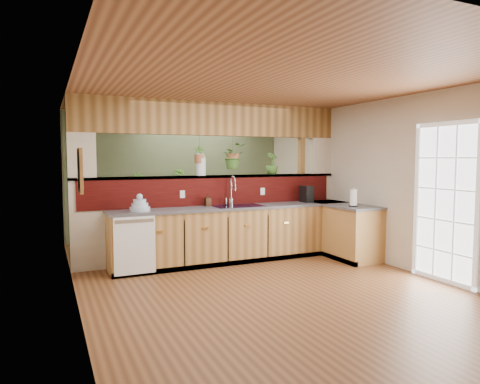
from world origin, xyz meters
name	(u,v)px	position (x,y,z in m)	size (l,w,h in m)	color
ground	(250,277)	(0.00, 0.00, 0.00)	(4.60, 7.00, 0.01)	brown
ceiling	(250,90)	(0.00, 0.00, 2.60)	(4.60, 7.00, 0.01)	brown
wall_back	(179,176)	(0.00, 3.50, 1.30)	(4.60, 0.02, 2.60)	beige
wall_left	(73,190)	(-2.30, 0.00, 1.30)	(0.02, 7.00, 2.60)	beige
wall_right	(378,182)	(2.30, 0.00, 1.30)	(0.02, 7.00, 2.60)	beige
pass_through_partition	(217,187)	(0.03, 1.35, 1.19)	(4.60, 0.21, 2.60)	beige
pass_through_ledge	(215,176)	(0.00, 1.35, 1.37)	(4.60, 0.21, 0.04)	brown
header_beam	(215,119)	(0.00, 1.35, 2.33)	(4.60, 0.15, 0.55)	brown
sage_backwall	(179,176)	(0.00, 3.48, 1.30)	(4.55, 0.02, 2.55)	#5B6D4A
countertop	(272,232)	(0.84, 0.87, 0.45)	(4.14, 1.52, 0.90)	olive
dishwasher	(135,245)	(-1.48, 0.66, 0.46)	(0.58, 0.03, 0.82)	white
navy_sink	(238,211)	(0.25, 0.98, 0.82)	(0.82, 0.50, 0.18)	black
french_door	(445,205)	(2.27, -1.30, 1.05)	(0.06, 1.02, 2.16)	white
framed_print	(80,171)	(-2.27, -0.80, 1.55)	(0.04, 0.35, 0.45)	olive
faucet	(232,189)	(0.21, 1.13, 1.16)	(0.21, 0.21, 0.49)	#B7B7B2
dish_stack	(140,206)	(-1.35, 0.92, 0.98)	(0.30, 0.30, 0.26)	#AABFDB
soap_dispenser	(208,200)	(-0.21, 1.14, 1.00)	(0.09, 0.09, 0.20)	#382114
coffee_maker	(307,195)	(1.61, 1.01, 1.03)	(0.15, 0.26, 0.29)	black
paper_towel	(353,198)	(1.90, 0.12, 1.03)	(0.14, 0.14, 0.29)	black
glass_jar	(201,164)	(-0.26, 1.35, 1.58)	(0.17, 0.17, 0.38)	silver
ledge_plant_right	(272,163)	(1.09, 1.35, 1.58)	(0.22, 0.22, 0.39)	#366021
hanging_plant_a	(200,150)	(-0.27, 1.35, 1.82)	(0.22, 0.17, 0.47)	brown
hanging_plant_b	(233,145)	(0.33, 1.35, 1.90)	(0.44, 0.39, 0.56)	brown
shelving_console	(165,215)	(-0.37, 3.25, 0.50)	(1.44, 0.38, 0.96)	black
shelf_plant_a	(139,183)	(-0.89, 3.25, 1.19)	(0.22, 0.15, 0.42)	#366021
shelf_plant_b	(179,180)	(-0.06, 3.25, 1.22)	(0.27, 0.27, 0.48)	#366021
floor_plant	(220,225)	(0.50, 2.39, 0.38)	(0.68, 0.59, 0.75)	#366021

